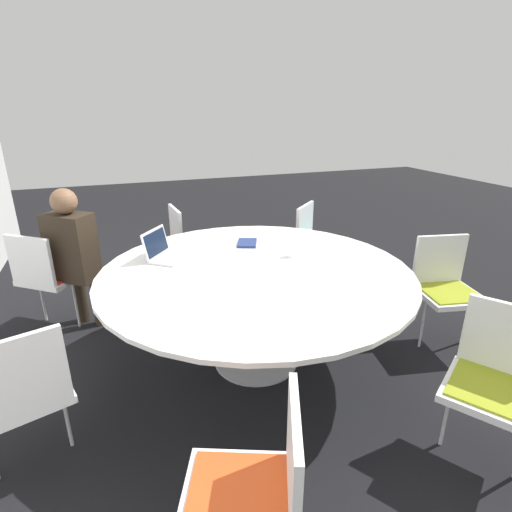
# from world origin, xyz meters

# --- Properties ---
(ground_plane) EXTENTS (16.00, 16.00, 0.00)m
(ground_plane) POSITION_xyz_m (0.00, 0.00, 0.00)
(ground_plane) COLOR black
(conference_table) EXTENTS (2.14, 2.14, 0.74)m
(conference_table) POSITION_xyz_m (0.00, 0.00, 0.66)
(conference_table) COLOR #B7B7BC
(conference_table) RESTS_ON ground_plane
(chair_0) EXTENTS (0.60, 0.61, 0.86)m
(chair_0) POSITION_xyz_m (1.05, 1.46, 0.52)
(chair_0) COLOR white
(chair_0) RESTS_ON ground_plane
(chair_1) EXTENTS (0.53, 0.55, 0.86)m
(chair_1) POSITION_xyz_m (-0.52, 1.40, 0.52)
(chair_1) COLOR white
(chair_1) RESTS_ON ground_plane
(chair_2) EXTENTS (0.57, 0.56, 0.86)m
(chair_2) POSITION_xyz_m (-1.41, 0.51, 0.52)
(chair_2) COLOR white
(chair_2) RESTS_ON ground_plane
(chair_3) EXTENTS (0.60, 0.59, 0.86)m
(chair_3) POSITION_xyz_m (-1.22, -0.86, 0.52)
(chair_3) COLOR white
(chair_3) RESTS_ON ground_plane
(chair_4) EXTENTS (0.50, 0.52, 0.86)m
(chair_4) POSITION_xyz_m (-0.24, -1.48, 0.52)
(chair_4) COLOR white
(chair_4) RESTS_ON ground_plane
(chair_5) EXTENTS (0.61, 0.61, 0.86)m
(chair_5) POSITION_xyz_m (1.07, -1.05, 0.52)
(chair_5) COLOR white
(chair_5) RESTS_ON ground_plane
(chair_6) EXTENTS (0.47, 0.45, 0.86)m
(chair_6) POSITION_xyz_m (1.49, 0.19, 0.52)
(chair_6) COLOR white
(chair_6) RESTS_ON ground_plane
(person_0) EXTENTS (0.39, 0.42, 1.21)m
(person_0) POSITION_xyz_m (0.97, 1.22, 0.71)
(person_0) COLOR #2D2319
(person_0) RESTS_ON ground_plane
(laptop) EXTENTS (0.38, 0.37, 0.21)m
(laptop) POSITION_xyz_m (0.44, 0.56, 0.80)
(laptop) COLOR silver
(laptop) RESTS_ON conference_table
(spiral_notebook) EXTENTS (0.25, 0.22, 0.02)m
(spiral_notebook) POSITION_xyz_m (0.53, -0.12, 0.75)
(spiral_notebook) COLOR navy
(spiral_notebook) RESTS_ON conference_table
(coffee_cup) EXTENTS (0.07, 0.07, 0.08)m
(coffee_cup) POSITION_xyz_m (0.15, -0.34, 0.78)
(coffee_cup) COLOR white
(coffee_cup) RESTS_ON conference_table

